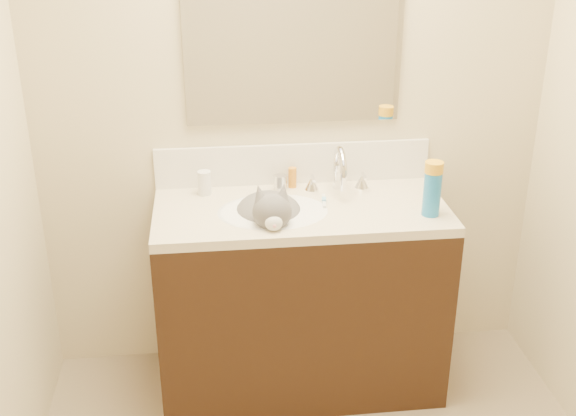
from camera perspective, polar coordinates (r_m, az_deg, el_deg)
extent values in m
cube|color=beige|center=(3.07, 0.41, 8.84)|extent=(2.20, 0.04, 2.50)
cube|color=black|center=(3.16, 0.98, -7.39)|extent=(1.20, 0.55, 0.82)
cube|color=beige|center=(2.96, 1.04, -0.26)|extent=(1.20, 0.55, 0.04)
ellipsoid|color=white|center=(2.94, -1.21, -1.50)|extent=(0.45, 0.36, 0.14)
cylinder|color=silver|center=(3.12, 3.90, 2.51)|extent=(0.04, 0.04, 0.11)
torus|color=silver|center=(3.04, 4.13, 3.06)|extent=(0.03, 0.20, 0.20)
cylinder|color=silver|center=(2.98, 4.41, 1.94)|extent=(0.03, 0.03, 0.06)
cone|color=silver|center=(3.11, 1.89, 2.00)|extent=(0.06, 0.06, 0.06)
cone|color=silver|center=(3.15, 5.86, 2.16)|extent=(0.06, 0.06, 0.06)
ellipsoid|color=#535153|center=(2.95, -1.54, -0.85)|extent=(0.29, 0.33, 0.22)
ellipsoid|color=#535153|center=(2.78, -1.27, -0.31)|extent=(0.15, 0.14, 0.15)
ellipsoid|color=#535153|center=(2.85, -1.39, -0.46)|extent=(0.11, 0.11, 0.13)
cone|color=#535153|center=(2.76, -2.25, 1.13)|extent=(0.07, 0.08, 0.09)
cone|color=#535153|center=(2.77, -0.40, 1.22)|extent=(0.07, 0.08, 0.09)
ellipsoid|color=silver|center=(2.73, -1.13, -1.20)|extent=(0.07, 0.05, 0.06)
ellipsoid|color=silver|center=(2.85, -1.33, -1.71)|extent=(0.11, 0.07, 0.13)
sphere|color=pink|center=(2.71, -1.08, -1.42)|extent=(0.01, 0.01, 0.01)
cylinder|color=#535153|center=(2.98, 1.10, -1.98)|extent=(0.10, 0.23, 0.04)
cube|color=silver|center=(3.16, 0.42, 3.52)|extent=(1.20, 0.02, 0.18)
cube|color=white|center=(3.00, 0.46, 14.13)|extent=(0.90, 0.02, 0.80)
cylinder|color=silver|center=(3.07, -6.62, 1.99)|extent=(0.06, 0.06, 0.10)
cylinder|color=#F84E29|center=(3.07, -6.61, 1.84)|extent=(0.06, 0.06, 0.04)
cylinder|color=#B7B7BC|center=(3.10, -0.61, 2.02)|extent=(0.08, 0.08, 0.07)
cylinder|color=orange|center=(3.13, 0.35, 2.43)|extent=(0.04, 0.04, 0.09)
cube|color=silver|center=(3.00, 2.86, 0.57)|extent=(0.03, 0.13, 0.01)
cube|color=#67AEDC|center=(3.00, 2.86, 0.64)|extent=(0.02, 0.03, 0.02)
cylinder|color=blue|center=(2.90, 11.31, 1.20)|extent=(0.07, 0.07, 0.19)
cylinder|color=gold|center=(2.86, 11.48, 3.17)|extent=(0.08, 0.08, 0.04)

